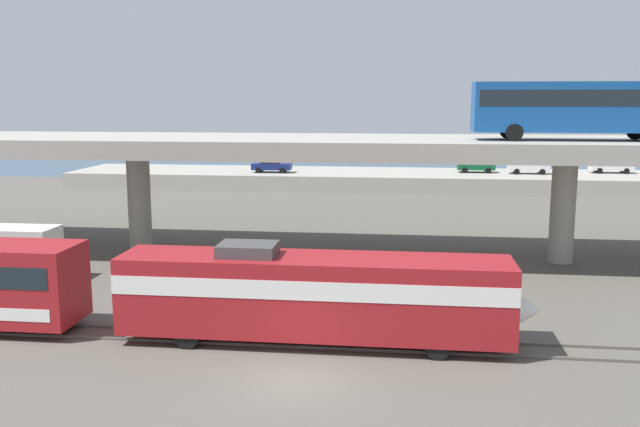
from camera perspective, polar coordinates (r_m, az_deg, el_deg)
ground_plane at (r=25.62m, az=-2.09°, el=-13.73°), size 260.00×260.00×0.00m
rail_strip_near at (r=28.60m, az=-1.05°, el=-11.04°), size 110.00×0.12×0.12m
rail_strip_far at (r=29.95m, az=-0.66°, el=-10.07°), size 110.00×0.12×0.12m
train_locomotive at (r=28.50m, az=1.11°, el=-6.60°), size 17.30×3.04×4.18m
highway_overpass at (r=43.51m, az=1.97°, el=5.33°), size 96.00×10.36×7.65m
transit_bus_on_overpass at (r=43.18m, az=20.61°, el=8.43°), size 12.00×2.68×3.40m
service_truck_west at (r=42.40m, az=-25.00°, el=-2.88°), size 6.80×2.46×3.04m
pier_parking_lot at (r=78.86m, az=4.14°, el=2.85°), size 68.49×11.41×1.74m
parked_car_0 at (r=78.09m, az=-4.07°, el=3.99°), size 4.43×1.96×1.50m
parked_car_1 at (r=79.83m, az=12.86°, el=3.90°), size 4.15×1.85×1.50m
parked_car_2 at (r=83.87m, az=23.01°, el=3.64°), size 4.64×1.86×1.50m
parked_car_3 at (r=79.86m, az=16.96°, el=3.72°), size 4.42×1.85×1.50m
harbor_water at (r=101.80m, az=4.77°, el=3.88°), size 140.00×36.00×0.01m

